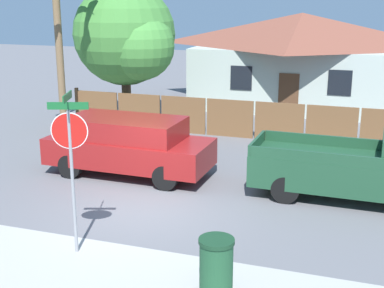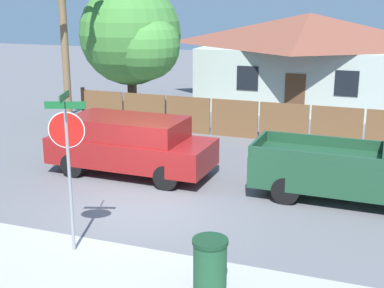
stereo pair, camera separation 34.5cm
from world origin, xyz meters
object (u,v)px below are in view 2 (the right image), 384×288
at_px(stop_sign, 68,146).
at_px(red_suv, 130,144).
at_px(oak_tree, 134,37).
at_px(palm_tree, 62,7).
at_px(house, 308,58).
at_px(trash_bin, 210,265).
at_px(orange_pickup, 366,170).

bearing_deg(stop_sign, red_suv, 83.92).
relative_size(oak_tree, palm_tree, 1.04).
height_order(house, trash_bin, house).
xyz_separation_m(oak_tree, red_suv, (2.90, -6.28, -2.71)).
bearing_deg(house, trash_bin, -86.65).
bearing_deg(orange_pickup, trash_bin, -112.65).
xyz_separation_m(red_suv, orange_pickup, (6.88, -0.00, -0.06)).
relative_size(palm_tree, trash_bin, 5.50).
bearing_deg(orange_pickup, red_suv, -179.03).
height_order(palm_tree, orange_pickup, palm_tree).
bearing_deg(orange_pickup, oak_tree, 148.27).
height_order(stop_sign, trash_bin, stop_sign).
height_order(oak_tree, stop_sign, oak_tree).
xyz_separation_m(house, oak_tree, (-6.25, -6.63, 1.33)).
xyz_separation_m(house, trash_bin, (1.08, -18.50, -1.82)).
distance_m(orange_pickup, trash_bin, 6.10).
bearing_deg(orange_pickup, stop_sign, -137.54).
bearing_deg(red_suv, trash_bin, -50.56).
bearing_deg(trash_bin, orange_pickup, 66.34).
xyz_separation_m(house, orange_pickup, (3.53, -12.92, -1.43)).
height_order(oak_tree, orange_pickup, oak_tree).
bearing_deg(palm_tree, orange_pickup, -17.73).
height_order(red_suv, stop_sign, stop_sign).
bearing_deg(trash_bin, red_suv, 128.42).
relative_size(house, oak_tree, 1.78).
bearing_deg(red_suv, house, 76.49).
relative_size(house, trash_bin, 10.12).
bearing_deg(red_suv, stop_sign, -76.10).
bearing_deg(oak_tree, trash_bin, -58.30).
relative_size(red_suv, stop_sign, 1.46).
height_order(oak_tree, trash_bin, oak_tree).
height_order(oak_tree, red_suv, oak_tree).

